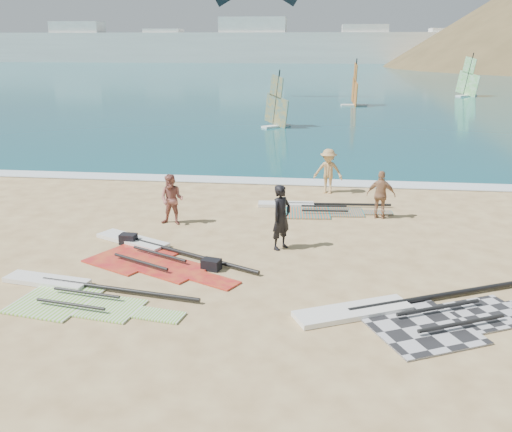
# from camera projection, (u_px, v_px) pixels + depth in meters

# --- Properties ---
(ground) EXTENTS (300.00, 300.00, 0.00)m
(ground) POSITION_uv_depth(u_px,v_px,m) (280.00, 311.00, 12.94)
(ground) COLOR #DEBF82
(ground) RESTS_ON ground
(sea) EXTENTS (300.00, 240.00, 0.06)m
(sea) POSITION_uv_depth(u_px,v_px,m) (325.00, 66.00, 138.13)
(sea) COLOR #0C4759
(sea) RESTS_ON ground
(surf_line) EXTENTS (300.00, 1.20, 0.04)m
(surf_line) POSITION_uv_depth(u_px,v_px,m) (303.00, 183.00, 24.60)
(surf_line) COLOR white
(surf_line) RESTS_ON ground
(far_town) EXTENTS (160.00, 8.00, 12.00)m
(far_town) POSITION_uv_depth(u_px,v_px,m) (269.00, 46.00, 155.73)
(far_town) COLOR white
(far_town) RESTS_ON ground
(rig_grey) EXTENTS (6.44, 4.23, 0.21)m
(rig_grey) POSITION_uv_depth(u_px,v_px,m) (416.00, 313.00, 12.71)
(rig_grey) COLOR #232325
(rig_grey) RESTS_ON ground
(rig_green) EXTENTS (5.26, 2.49, 0.20)m
(rig_green) POSITION_uv_depth(u_px,v_px,m) (73.00, 294.00, 13.72)
(rig_green) COLOR #75D026
(rig_green) RESTS_ON ground
(rig_orange) EXTENTS (4.89, 1.98, 0.19)m
(rig_orange) POSITION_uv_depth(u_px,v_px,m) (312.00, 208.00, 20.70)
(rig_orange) COLOR #FF632C
(rig_orange) RESTS_ON ground
(rig_red) EXTENTS (5.41, 4.04, 0.20)m
(rig_red) POSITION_uv_depth(u_px,v_px,m) (149.00, 253.00, 16.32)
(rig_red) COLOR #B40322
(rig_red) RESTS_ON ground
(gear_bag_near) EXTENTS (0.51, 0.39, 0.31)m
(gear_bag_near) POSITION_uv_depth(u_px,v_px,m) (128.00, 239.00, 17.19)
(gear_bag_near) COLOR black
(gear_bag_near) RESTS_ON ground
(gear_bag_far) EXTENTS (0.55, 0.45, 0.29)m
(gear_bag_far) POSITION_uv_depth(u_px,v_px,m) (211.00, 265.00, 15.24)
(gear_bag_far) COLOR black
(gear_bag_far) RESTS_ON ground
(person_wetsuit) EXTENTS (0.79, 0.84, 1.93)m
(person_wetsuit) POSITION_uv_depth(u_px,v_px,m) (281.00, 217.00, 16.57)
(person_wetsuit) COLOR black
(person_wetsuit) RESTS_ON ground
(beachgoer_left) EXTENTS (0.88, 0.72, 1.69)m
(beachgoer_left) POSITION_uv_depth(u_px,v_px,m) (172.00, 200.00, 18.83)
(beachgoer_left) COLOR #A05C50
(beachgoer_left) RESTS_ON ground
(beachgoer_mid) EXTENTS (1.25, 0.84, 1.79)m
(beachgoer_mid) POSITION_uv_depth(u_px,v_px,m) (328.00, 171.00, 22.72)
(beachgoer_mid) COLOR tan
(beachgoer_mid) RESTS_ON ground
(beachgoer_back) EXTENTS (1.03, 0.58, 1.66)m
(beachgoer_back) POSITION_uv_depth(u_px,v_px,m) (381.00, 195.00, 19.48)
(beachgoer_back) COLOR #A67753
(beachgoer_back) RESTS_ON ground
(windsurfer_left) EXTENTS (2.04, 2.00, 4.03)m
(windsurfer_left) POSITION_uv_depth(u_px,v_px,m) (276.00, 110.00, 39.99)
(windsurfer_left) COLOR white
(windsurfer_left) RESTS_ON ground
(windsurfer_centre) EXTENTS (2.46, 2.91, 4.37)m
(windsurfer_centre) POSITION_uv_depth(u_px,v_px,m) (355.00, 92.00, 53.13)
(windsurfer_centre) COLOR white
(windsurfer_centre) RESTS_ON ground
(windsurfer_right) EXTENTS (2.52, 2.58, 4.71)m
(windsurfer_right) POSITION_uv_depth(u_px,v_px,m) (468.00, 84.00, 62.19)
(windsurfer_right) COLOR white
(windsurfer_right) RESTS_ON ground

